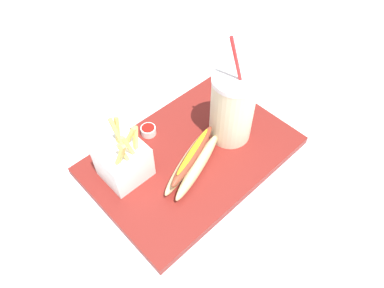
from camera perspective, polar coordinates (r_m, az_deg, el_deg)
ground_plane at (r=0.81m, az=0.00°, el=-2.66°), size 2.40×2.40×0.02m
food_tray at (r=0.80m, az=0.00°, el=-1.81°), size 0.45×0.30×0.02m
soda_cup at (r=0.77m, az=6.45°, el=5.77°), size 0.10×0.10×0.26m
fries_basket at (r=0.74m, az=-10.86°, el=-2.78°), size 0.09×0.09×0.14m
hot_dog_1 at (r=0.74m, az=0.13°, el=-2.76°), size 0.19×0.11×0.06m
ketchup_cup_1 at (r=0.82m, az=-7.00°, el=2.21°), size 0.03×0.03×0.02m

